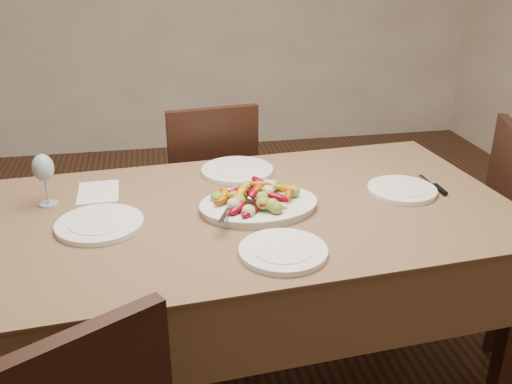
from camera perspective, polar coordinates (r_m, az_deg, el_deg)
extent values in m
cube|color=brown|center=(2.23, 0.00, -10.44)|extent=(1.91, 1.18, 0.76)
ellipsoid|color=white|center=(2.02, 0.28, -1.45)|extent=(0.43, 0.33, 0.02)
cylinder|color=white|center=(1.97, -15.37, -3.13)|extent=(0.29, 0.29, 0.02)
cylinder|color=white|center=(2.23, 14.38, 0.18)|extent=(0.26, 0.26, 0.02)
cylinder|color=white|center=(2.34, -1.89, 2.15)|extent=(0.29, 0.29, 0.02)
cylinder|color=white|center=(1.74, 2.74, -5.96)|extent=(0.27, 0.27, 0.02)
cube|color=silver|center=(2.24, -15.50, 0.01)|extent=(0.15, 0.21, 0.00)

